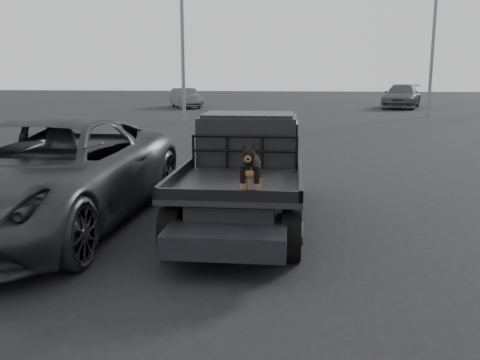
# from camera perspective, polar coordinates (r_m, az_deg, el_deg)

# --- Properties ---
(ground) EXTENTS (120.00, 120.00, 0.00)m
(ground) POSITION_cam_1_polar(r_m,az_deg,el_deg) (7.45, 2.98, -8.51)
(ground) COLOR black
(ground) RESTS_ON ground
(flatbed_ute) EXTENTS (2.00, 5.40, 0.92)m
(flatbed_ute) POSITION_cam_1_polar(r_m,az_deg,el_deg) (9.00, 0.36, -1.88)
(flatbed_ute) COLOR black
(flatbed_ute) RESTS_ON ground
(ute_cab) EXTENTS (1.72, 1.30, 0.88)m
(ute_cab) POSITION_cam_1_polar(r_m,az_deg,el_deg) (9.77, 0.92, 4.56)
(ute_cab) COLOR black
(ute_cab) RESTS_ON flatbed_ute
(headache_rack) EXTENTS (1.80, 0.08, 0.55)m
(headache_rack) POSITION_cam_1_polar(r_m,az_deg,el_deg) (9.05, 0.49, 2.94)
(headache_rack) COLOR black
(headache_rack) RESTS_ON flatbed_ute
(dog) EXTENTS (0.32, 0.60, 0.74)m
(dog) POSITION_cam_1_polar(r_m,az_deg,el_deg) (6.97, 1.18, 1.10)
(dog) COLOR black
(dog) RESTS_ON flatbed_ute
(parked_suv) EXTENTS (3.19, 6.50, 1.78)m
(parked_suv) POSITION_cam_1_polar(r_m,az_deg,el_deg) (9.32, -19.94, 0.59)
(parked_suv) COLOR #2B2B2F
(parked_suv) RESTS_ON ground
(distant_car_a) EXTENTS (3.09, 4.24, 1.33)m
(distant_car_a) POSITION_cam_1_polar(r_m,az_deg,el_deg) (37.63, -5.82, 8.71)
(distant_car_a) COLOR #46464A
(distant_car_a) RESTS_ON ground
(distant_car_b) EXTENTS (3.68, 5.87, 1.59)m
(distant_car_b) POSITION_cam_1_polar(r_m,az_deg,el_deg) (38.88, 16.87, 8.55)
(distant_car_b) COLOR #46464B
(distant_car_b) RESTS_ON ground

